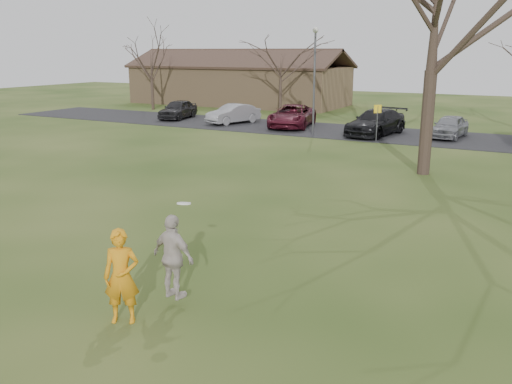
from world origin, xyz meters
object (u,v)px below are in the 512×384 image
at_px(building, 239,83).
at_px(lamp_post, 315,68).
at_px(player_defender, 122,276).
at_px(car_4, 450,126).
at_px(car_1, 233,114).
at_px(catching_play, 173,257).
at_px(car_3, 376,122).
at_px(car_0, 178,109).
at_px(car_2, 292,116).

distance_m(building, lamp_post, 20.99).
relative_size(player_defender, building, 0.09).
bearing_deg(player_defender, car_4, 56.99).
relative_size(car_1, car_4, 1.06).
bearing_deg(catching_play, building, 118.12).
distance_m(catching_play, lamp_post, 23.22).
distance_m(car_3, lamp_post, 4.94).
distance_m(player_defender, car_4, 26.10).
height_order(car_1, car_3, car_3).
bearing_deg(building, catching_play, -61.88).
bearing_deg(car_1, car_4, 21.15).
bearing_deg(car_1, player_defender, -44.20).
bearing_deg(catching_play, car_4, 87.27).
bearing_deg(player_defender, car_3, 66.15).
height_order(car_1, catching_play, catching_play).
bearing_deg(car_0, catching_play, -64.21).
xyz_separation_m(car_0, car_4, (19.34, 0.01, -0.05)).
bearing_deg(car_2, building, 120.28).
relative_size(car_2, building, 0.26).
height_order(car_0, car_4, car_0).
relative_size(car_0, car_2, 0.78).
bearing_deg(car_0, car_2, -10.93).
height_order(player_defender, lamp_post, lamp_post).
height_order(car_1, car_4, car_1).
height_order(car_2, car_3, car_3).
height_order(car_3, car_4, car_3).
relative_size(player_defender, car_0, 0.44).
bearing_deg(car_0, player_defender, -65.94).
bearing_deg(building, car_3, -38.21).
distance_m(car_1, car_4, 14.35).
relative_size(car_2, car_3, 1.01).
bearing_deg(car_2, player_defender, -83.68).
distance_m(car_4, catching_play, 25.13).
distance_m(car_2, car_3, 5.96).
bearing_deg(car_0, car_4, -10.05).
xyz_separation_m(car_0, catching_play, (18.14, -25.09, 0.32)).
distance_m(player_defender, car_2, 27.19).
distance_m(player_defender, catching_play, 1.07).
distance_m(car_2, lamp_post, 4.97).
distance_m(car_1, catching_play, 27.98).
height_order(car_1, building, building).
relative_size(player_defender, car_1, 0.45).
height_order(car_2, lamp_post, lamp_post).
xyz_separation_m(car_2, car_4, (9.98, 0.15, -0.08)).
relative_size(car_0, lamp_post, 0.66).
xyz_separation_m(car_4, building, (-21.35, 12.60, 1.24)).
relative_size(car_1, lamp_post, 0.64).
bearing_deg(car_4, player_defender, -88.05).
xyz_separation_m(car_3, car_4, (4.08, 0.99, -0.10)).
distance_m(car_3, catching_play, 24.28).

